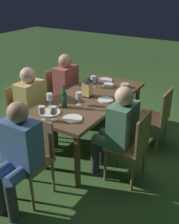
# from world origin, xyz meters

# --- Properties ---
(ground_plane) EXTENTS (16.00, 16.00, 0.00)m
(ground_plane) POSITION_xyz_m (0.00, 0.00, 0.00)
(ground_plane) COLOR #385B28
(dining_table) EXTENTS (1.84, 0.86, 0.74)m
(dining_table) POSITION_xyz_m (0.00, 0.00, 0.68)
(dining_table) COLOR brown
(dining_table) RESTS_ON ground
(chair_head_far) EXTENTS (0.40, 0.42, 0.87)m
(chair_head_far) POSITION_xyz_m (1.17, 0.00, 0.49)
(chair_head_far) COLOR brown
(chair_head_far) RESTS_ON ground
(person_in_blue) EXTENTS (0.48, 0.38, 1.15)m
(person_in_blue) POSITION_xyz_m (1.36, 0.00, 0.64)
(person_in_blue) COLOR #426699
(person_in_blue) RESTS_ON ground
(chair_side_right_b) EXTENTS (0.42, 0.40, 0.87)m
(chair_side_right_b) POSITION_xyz_m (0.41, 0.82, 0.49)
(chair_side_right_b) COLOR brown
(chair_side_right_b) RESTS_ON ground
(person_in_green) EXTENTS (0.38, 0.47, 1.15)m
(person_in_green) POSITION_xyz_m (0.41, 0.62, 0.64)
(person_in_green) COLOR #4C7A5B
(person_in_green) RESTS_ON ground
(chair_side_left_b) EXTENTS (0.42, 0.40, 0.87)m
(chair_side_left_b) POSITION_xyz_m (0.41, -0.82, 0.49)
(chair_side_left_b) COLOR brown
(chair_side_left_b) RESTS_ON ground
(person_in_mustard) EXTENTS (0.38, 0.47, 1.15)m
(person_in_mustard) POSITION_xyz_m (0.41, -0.62, 0.64)
(person_in_mustard) COLOR tan
(person_in_mustard) RESTS_ON ground
(chair_side_left_a) EXTENTS (0.42, 0.40, 0.87)m
(chair_side_left_a) POSITION_xyz_m (-0.41, -0.82, 0.49)
(chair_side_left_a) COLOR brown
(chair_side_left_a) RESTS_ON ground
(person_in_rust) EXTENTS (0.38, 0.47, 1.15)m
(person_in_rust) POSITION_xyz_m (-0.41, -0.62, 0.64)
(person_in_rust) COLOR #9E4C47
(person_in_rust) RESTS_ON ground
(chair_side_right_a) EXTENTS (0.42, 0.40, 0.87)m
(chair_side_right_a) POSITION_xyz_m (-0.41, 0.82, 0.49)
(chair_side_right_a) COLOR brown
(chair_side_right_a) RESTS_ON ground
(lantern_centerpiece) EXTENTS (0.15, 0.15, 0.27)m
(lantern_centerpiece) POSITION_xyz_m (-0.02, -0.04, 0.88)
(lantern_centerpiece) COLOR black
(lantern_centerpiece) RESTS_ON dining_table
(green_bottle_on_table) EXTENTS (0.07, 0.07, 0.29)m
(green_bottle_on_table) POSITION_xyz_m (0.43, -0.10, 0.85)
(green_bottle_on_table) COLOR #195128
(green_bottle_on_table) RESTS_ON dining_table
(wine_glass_a) EXTENTS (0.08, 0.08, 0.17)m
(wine_glass_a) POSITION_xyz_m (-0.36, -0.16, 0.85)
(wine_glass_a) COLOR silver
(wine_glass_a) RESTS_ON dining_table
(wine_glass_b) EXTENTS (0.08, 0.08, 0.17)m
(wine_glass_b) POSITION_xyz_m (0.78, 0.01, 0.85)
(wine_glass_b) COLOR silver
(wine_glass_b) RESTS_ON dining_table
(wine_glass_c) EXTENTS (0.08, 0.08, 0.17)m
(wine_glass_c) POSITION_xyz_m (0.85, -0.11, 0.85)
(wine_glass_c) COLOR silver
(wine_glass_c) RESTS_ON dining_table
(wine_glass_d) EXTENTS (0.08, 0.08, 0.17)m
(wine_glass_d) POSITION_xyz_m (0.28, 0.01, 0.85)
(wine_glass_d) COLOR silver
(wine_glass_d) RESTS_ON dining_table
(wine_glass_e) EXTENTS (0.08, 0.08, 0.17)m
(wine_glass_e) POSITION_xyz_m (0.50, -0.27, 0.85)
(wine_glass_e) COLOR silver
(wine_glass_e) RESTS_ON dining_table
(plate_a) EXTENTS (0.20, 0.20, 0.01)m
(plate_a) POSITION_xyz_m (-0.02, 0.24, 0.74)
(plate_a) COLOR white
(plate_a) RESTS_ON dining_table
(plate_b) EXTENTS (0.23, 0.23, 0.01)m
(plate_b) POSITION_xyz_m (0.65, 0.17, 0.74)
(plate_b) COLOR white
(plate_b) RESTS_ON dining_table
(plate_c) EXTENTS (0.25, 0.25, 0.01)m
(plate_c) POSITION_xyz_m (0.66, -0.15, 0.74)
(plate_c) COLOR silver
(plate_c) RESTS_ON dining_table
(plate_d) EXTENTS (0.23, 0.23, 0.01)m
(plate_d) POSITION_xyz_m (-0.70, -0.15, 0.74)
(plate_d) COLOR white
(plate_d) RESTS_ON dining_table
(bowl_olives) EXTENTS (0.15, 0.15, 0.04)m
(bowl_olives) POSITION_xyz_m (-0.50, 0.03, 0.76)
(bowl_olives) COLOR silver
(bowl_olives) RESTS_ON dining_table
(bowl_bread) EXTENTS (0.12, 0.12, 0.06)m
(bowl_bread) POSITION_xyz_m (-0.60, 0.25, 0.77)
(bowl_bread) COLOR #BCAD8E
(bowl_bread) RESTS_ON dining_table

